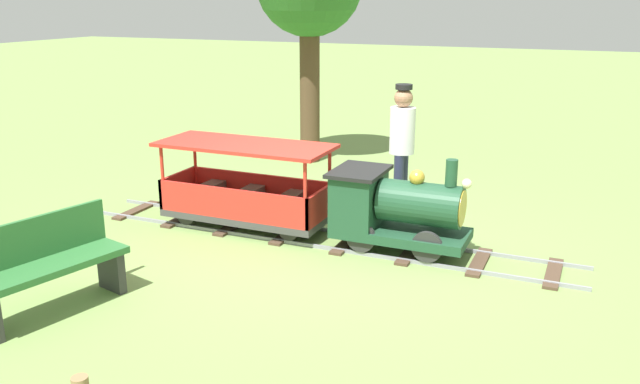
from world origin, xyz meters
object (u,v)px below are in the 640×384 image
Objects in this scene: park_bench at (48,265)px; passenger_car at (246,193)px; locomotive at (393,207)px; conductor_person at (402,140)px.

passenger_car is at bearing 168.72° from park_bench.
conductor_person is (-1.12, -0.25, 0.47)m from locomotive.
park_bench is (2.50, -2.25, -0.07)m from locomotive.
conductor_person reaches higher than locomotive.
conductor_person is 4.17m from park_bench.
conductor_person is 1.19× the size of park_bench.
locomotive is 0.72× the size of passenger_car.
locomotive reaches higher than park_bench.
passenger_car is at bearing -90.00° from locomotive.
passenger_car is 1.47× the size of park_bench.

